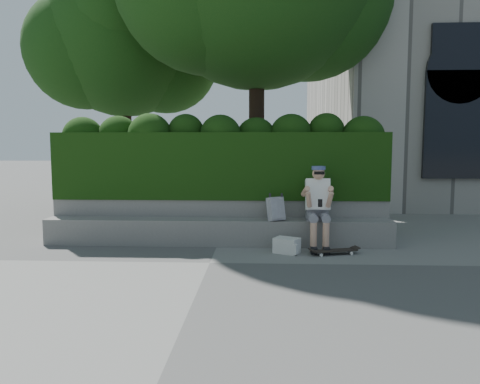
{
  "coord_description": "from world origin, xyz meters",
  "views": [
    {
      "loc": [
        0.76,
        -6.72,
        1.76
      ],
      "look_at": [
        0.4,
        1.0,
        0.95
      ],
      "focal_mm": 35.0,
      "sensor_mm": 36.0,
      "label": 1
    }
  ],
  "objects_px": {
    "backpack_plaid": "(276,209)",
    "backpack_ground": "(287,245)",
    "skateboard": "(334,251)",
    "person": "(318,204)"
  },
  "relations": [
    {
      "from": "skateboard",
      "to": "backpack_ground",
      "type": "height_order",
      "value": "backpack_ground"
    },
    {
      "from": "skateboard",
      "to": "person",
      "type": "bearing_deg",
      "value": 97.89
    },
    {
      "from": "person",
      "to": "backpack_ground",
      "type": "height_order",
      "value": "person"
    },
    {
      "from": "backpack_ground",
      "to": "skateboard",
      "type": "bearing_deg",
      "value": 21.96
    },
    {
      "from": "person",
      "to": "skateboard",
      "type": "distance_m",
      "value": 0.86
    },
    {
      "from": "person",
      "to": "skateboard",
      "type": "xyz_separation_m",
      "value": [
        0.21,
        -0.47,
        -0.69
      ]
    },
    {
      "from": "backpack_plaid",
      "to": "person",
      "type": "bearing_deg",
      "value": -38.35
    },
    {
      "from": "person",
      "to": "backpack_plaid",
      "type": "height_order",
      "value": "person"
    },
    {
      "from": "person",
      "to": "backpack_ground",
      "type": "relative_size",
      "value": 3.63
    },
    {
      "from": "backpack_plaid",
      "to": "backpack_ground",
      "type": "distance_m",
      "value": 0.73
    }
  ]
}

